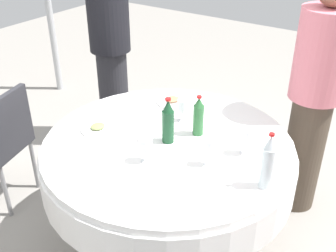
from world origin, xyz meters
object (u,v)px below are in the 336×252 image
(bottle_dark_green_near, at_px, (168,122))
(wine_glass_outer, at_px, (210,147))
(wine_glass_inner, at_px, (247,136))
(person_rear, at_px, (111,49))
(wine_glass_east, at_px, (183,106))
(person_north, at_px, (314,98))
(dining_table, at_px, (168,162))
(wine_glass_mid, at_px, (146,145))
(plate_south, at_px, (98,128))
(chair_east, at_px, (2,139))
(bottle_green_north, at_px, (198,117))
(plate_right, at_px, (173,101))
(bottle_clear_rear, at_px, (268,163))

(bottle_dark_green_near, height_order, wine_glass_outer, bottle_dark_green_near)
(wine_glass_inner, xyz_separation_m, person_rear, (-0.64, -1.54, 0.01))
(wine_glass_east, bearing_deg, person_north, 130.48)
(person_rear, bearing_deg, bottle_dark_green_near, -90.05)
(dining_table, distance_m, wine_glass_mid, 0.34)
(wine_glass_inner, xyz_separation_m, plate_south, (0.27, -0.85, -0.10))
(wine_glass_outer, height_order, person_north, person_north)
(plate_south, distance_m, chair_east, 0.80)
(dining_table, distance_m, chair_east, 1.22)
(bottle_green_north, xyz_separation_m, chair_east, (0.50, -1.27, -0.34))
(person_north, bearing_deg, plate_south, -101.18)
(dining_table, bearing_deg, wine_glass_inner, 107.73)
(bottle_green_north, relative_size, wine_glass_east, 1.73)
(plate_south, bearing_deg, wine_glass_outer, 94.85)
(wine_glass_east, height_order, person_north, person_north)
(dining_table, bearing_deg, bottle_green_north, 149.43)
(wine_glass_east, relative_size, person_north, 0.09)
(wine_glass_outer, distance_m, person_rear, 1.66)
(wine_glass_mid, height_order, plate_right, wine_glass_mid)
(wine_glass_mid, xyz_separation_m, plate_south, (-0.10, -0.44, -0.09))
(chair_east, bearing_deg, bottle_clear_rear, -97.86)
(bottle_clear_rear, relative_size, person_rear, 0.19)
(bottle_clear_rear, relative_size, wine_glass_inner, 1.98)
(plate_south, bearing_deg, dining_table, 107.35)
(bottle_dark_green_near, xyz_separation_m, bottle_clear_rear, (0.08, 0.63, 0.01))
(bottle_clear_rear, xyz_separation_m, person_north, (-0.89, -0.05, -0.03))
(plate_south, bearing_deg, wine_glass_east, 137.35)
(bottle_green_north, distance_m, person_north, 0.81)
(person_north, bearing_deg, chair_east, -111.07)
(dining_table, relative_size, person_rear, 0.91)
(dining_table, relative_size, bottle_dark_green_near, 5.34)
(wine_glass_mid, bearing_deg, plate_south, -102.71)
(bottle_green_north, distance_m, person_rear, 1.36)
(person_north, bearing_deg, bottle_clear_rear, -51.34)
(chair_east, bearing_deg, wine_glass_east, -77.69)
(plate_right, bearing_deg, wine_glass_mid, 22.29)
(bottle_clear_rear, height_order, plate_right, bottle_clear_rear)
(wine_glass_inner, bearing_deg, person_north, 166.82)
(wine_glass_outer, distance_m, wine_glass_east, 0.50)
(bottle_clear_rear, height_order, wine_glass_outer, bottle_clear_rear)
(bottle_clear_rear, xyz_separation_m, chair_east, (0.26, -1.80, -0.36))
(bottle_green_north, height_order, wine_glass_mid, bottle_green_north)
(plate_south, xyz_separation_m, person_north, (-0.95, 1.01, 0.10))
(plate_south, bearing_deg, plate_right, 163.31)
(dining_table, xyz_separation_m, bottle_clear_rear, (0.08, 0.63, 0.29))
(wine_glass_inner, bearing_deg, bottle_clear_rear, 43.69)
(bottle_dark_green_near, bearing_deg, chair_east, -74.16)
(plate_right, height_order, plate_south, same)
(plate_south, bearing_deg, person_north, 133.12)
(bottle_dark_green_near, relative_size, plate_right, 1.28)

